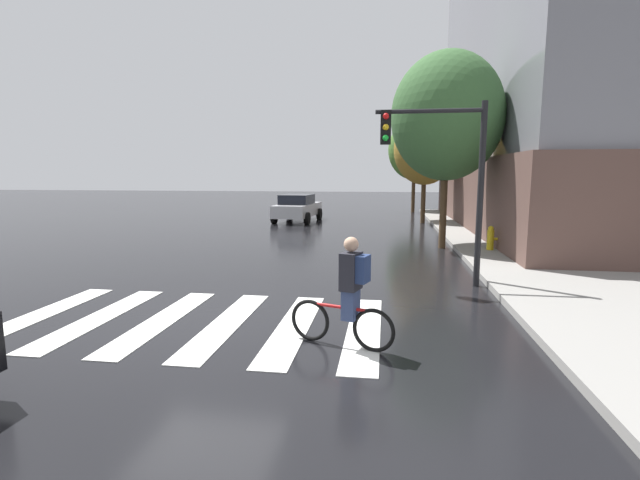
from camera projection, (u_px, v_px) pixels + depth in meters
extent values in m
plane|color=black|center=(204.00, 322.00, 8.03)|extent=(120.00, 120.00, 0.00)
cube|color=silver|center=(41.00, 314.00, 8.48)|extent=(0.55, 3.66, 0.01)
cube|color=silver|center=(101.00, 317.00, 8.31)|extent=(0.55, 3.66, 0.01)
cube|color=silver|center=(162.00, 320.00, 8.14)|extent=(0.55, 3.66, 0.01)
cube|color=silver|center=(227.00, 323.00, 7.97)|extent=(0.55, 3.66, 0.01)
cube|color=silver|center=(294.00, 326.00, 7.80)|extent=(0.55, 3.66, 0.01)
cube|color=silver|center=(364.00, 330.00, 7.63)|extent=(0.55, 3.66, 0.01)
cube|color=#B7B7BC|center=(298.00, 210.00, 25.05)|extent=(2.09, 4.43, 0.65)
cube|color=black|center=(297.00, 199.00, 24.83)|extent=(1.71, 2.18, 0.51)
cylinder|color=black|center=(289.00, 213.00, 26.63)|extent=(0.28, 0.65, 0.64)
cylinder|color=black|center=(319.00, 214.00, 26.22)|extent=(0.28, 0.65, 0.64)
cylinder|color=black|center=(274.00, 218.00, 23.98)|extent=(0.28, 0.65, 0.64)
cylinder|color=black|center=(307.00, 218.00, 23.57)|extent=(0.28, 0.65, 0.64)
torus|color=black|center=(374.00, 330.00, 6.66)|extent=(0.65, 0.26, 0.66)
torus|color=black|center=(310.00, 320.00, 7.12)|extent=(0.65, 0.26, 0.66)
cylinder|color=red|center=(341.00, 307.00, 6.85)|extent=(0.86, 0.33, 0.05)
cylinder|color=red|center=(351.00, 304.00, 6.77)|extent=(0.04, 0.04, 0.45)
cube|color=#384772|center=(351.00, 301.00, 6.76)|extent=(0.28, 0.33, 0.56)
cube|color=#26262D|center=(351.00, 271.00, 6.70)|extent=(0.34, 0.42, 0.56)
sphere|color=tan|center=(351.00, 244.00, 6.64)|extent=(0.22, 0.22, 0.22)
cube|color=navy|center=(362.00, 269.00, 6.61)|extent=(0.24, 0.32, 0.40)
cylinder|color=black|center=(480.00, 196.00, 10.33)|extent=(0.14, 0.14, 4.20)
cylinder|color=black|center=(429.00, 111.00, 10.23)|extent=(2.40, 0.10, 0.10)
cube|color=black|center=(386.00, 128.00, 10.41)|extent=(0.24, 0.20, 0.76)
sphere|color=red|center=(386.00, 116.00, 10.27)|extent=(0.14, 0.14, 0.14)
sphere|color=gold|center=(386.00, 127.00, 10.30)|extent=(0.14, 0.14, 0.14)
sphere|color=green|center=(386.00, 138.00, 10.34)|extent=(0.14, 0.14, 0.14)
cylinder|color=gold|center=(490.00, 240.00, 14.78)|extent=(0.22, 0.22, 0.65)
sphere|color=gold|center=(491.00, 229.00, 14.73)|extent=(0.18, 0.18, 0.18)
cylinder|color=gold|center=(496.00, 239.00, 14.75)|extent=(0.12, 0.09, 0.09)
cylinder|color=#4C3823|center=(443.00, 205.00, 15.88)|extent=(0.24, 0.24, 3.03)
ellipsoid|color=#386033|center=(447.00, 116.00, 15.44)|extent=(3.77, 3.77, 4.33)
cylinder|color=#4C3823|center=(423.00, 199.00, 24.10)|extent=(0.24, 0.24, 2.59)
ellipsoid|color=olive|center=(425.00, 149.00, 23.73)|extent=(3.22, 3.22, 3.70)
cylinder|color=#4C3823|center=(413.00, 192.00, 30.96)|extent=(0.24, 0.24, 2.82)
ellipsoid|color=#47722D|center=(415.00, 150.00, 30.55)|extent=(3.50, 3.50, 4.03)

